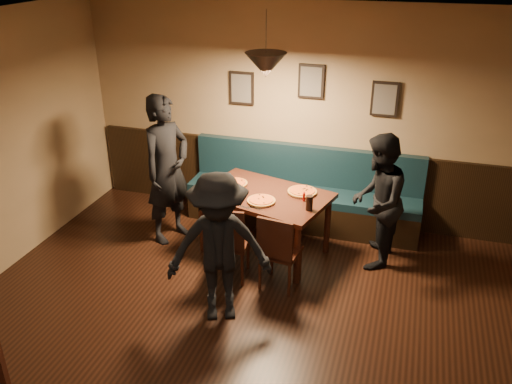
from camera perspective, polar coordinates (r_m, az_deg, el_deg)
ceiling at (r=3.24m, az=-6.04°, el=14.23°), size 7.00×7.00×0.00m
wall_back at (r=6.85m, az=5.81°, el=8.09°), size 6.00×0.00×6.00m
wainscot at (r=7.14m, az=5.45°, el=1.11°), size 5.88×0.06×1.00m
booth_bench at (r=6.90m, az=4.98°, el=0.23°), size 3.00×0.60×1.00m
picture_left at (r=6.96m, az=-1.54°, el=11.05°), size 0.32×0.04×0.42m
picture_center at (r=6.71m, az=5.93°, el=11.69°), size 0.32×0.04×0.42m
picture_right at (r=6.64m, az=13.60°, el=9.64°), size 0.32×0.04×0.42m
pendant_lamp at (r=5.67m, az=1.06°, el=13.45°), size 0.44×0.44×0.25m
dining_table at (r=6.32m, az=0.92°, el=-3.33°), size 1.63×1.26×0.77m
chair_near_left at (r=5.84m, az=-2.84°, el=-5.18°), size 0.45×0.45×0.90m
chair_near_right at (r=5.70m, az=2.65°, el=-6.17°), size 0.44×0.44×0.88m
diner_left at (r=6.50m, az=-9.49°, el=2.38°), size 0.66×0.79×1.84m
diner_right at (r=6.08m, az=12.85°, el=-1.02°), size 0.64×0.79×1.56m
diner_front at (r=5.08m, az=-3.99°, el=-6.06°), size 1.14×0.91×1.55m
pizza_a at (r=6.37m, az=-2.33°, el=0.95°), size 0.36×0.36×0.04m
pizza_b at (r=5.94m, az=0.57°, el=-0.93°), size 0.34×0.34×0.04m
pizza_c at (r=6.17m, az=4.96°, el=0.05°), size 0.37×0.37×0.04m
soda_glass at (r=5.77m, az=5.73°, el=-1.17°), size 0.10×0.10×0.17m
tabasco_bottle at (r=5.97m, az=5.16°, el=-0.44°), size 0.04×0.04×0.12m
napkin_a at (r=6.54m, az=-3.79°, el=1.44°), size 0.19×0.19×0.01m
napkin_b at (r=6.09m, az=-4.76°, el=-0.49°), size 0.17×0.17×0.01m
cutlery_set at (r=5.83m, az=-0.78°, el=-1.67°), size 0.17×0.06×0.00m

